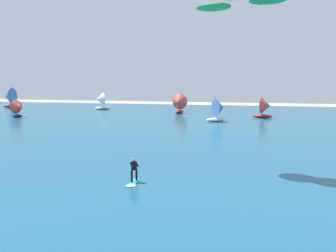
{
  "coord_description": "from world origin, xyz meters",
  "views": [
    {
      "loc": [
        4.98,
        -3.87,
        7.05
      ],
      "look_at": [
        -0.82,
        20.35,
        3.8
      ],
      "focal_mm": 37.45,
      "sensor_mm": 36.0,
      "label": 1
    }
  ],
  "objects_px": {
    "sailboat_mid_right": "(265,107)",
    "sailboat_heeled_over": "(9,98)",
    "sailboat_center_horizon": "(219,110)",
    "sailboat_far_left": "(18,108)",
    "sailboat_outermost": "(100,101)",
    "sailboat_anchored_offshore": "(179,103)",
    "kitesurfer": "(133,174)",
    "kite": "(240,0)"
  },
  "relations": [
    {
      "from": "kite",
      "to": "sailboat_mid_right",
      "type": "height_order",
      "value": "kite"
    },
    {
      "from": "kite",
      "to": "sailboat_outermost",
      "type": "xyz_separation_m",
      "value": [
        -34.24,
        50.85,
        -10.66
      ]
    },
    {
      "from": "kitesurfer",
      "to": "sailboat_anchored_offshore",
      "type": "bearing_deg",
      "value": 98.26
    },
    {
      "from": "kite",
      "to": "sailboat_anchored_offshore",
      "type": "relative_size",
      "value": 1.57
    },
    {
      "from": "sailboat_far_left",
      "to": "sailboat_anchored_offshore",
      "type": "relative_size",
      "value": 0.78
    },
    {
      "from": "sailboat_outermost",
      "to": "sailboat_anchored_offshore",
      "type": "relative_size",
      "value": 0.97
    },
    {
      "from": "kite",
      "to": "sailboat_mid_right",
      "type": "xyz_separation_m",
      "value": [
        3.52,
        40.14,
        -10.76
      ]
    },
    {
      "from": "sailboat_mid_right",
      "to": "sailboat_center_horizon",
      "type": "distance_m",
      "value": 10.87
    },
    {
      "from": "sailboat_mid_right",
      "to": "sailboat_center_horizon",
      "type": "xyz_separation_m",
      "value": [
        -7.84,
        -7.52,
        -0.01
      ]
    },
    {
      "from": "sailboat_mid_right",
      "to": "sailboat_anchored_offshore",
      "type": "bearing_deg",
      "value": 163.42
    },
    {
      "from": "kitesurfer",
      "to": "sailboat_mid_right",
      "type": "xyz_separation_m",
      "value": [
        10.14,
        45.1,
        1.4
      ]
    },
    {
      "from": "sailboat_center_horizon",
      "to": "sailboat_heeled_over",
      "type": "height_order",
      "value": "sailboat_heeled_over"
    },
    {
      "from": "sailboat_anchored_offshore",
      "to": "sailboat_center_horizon",
      "type": "bearing_deg",
      "value": -52.95
    },
    {
      "from": "sailboat_mid_right",
      "to": "sailboat_heeled_over",
      "type": "bearing_deg",
      "value": 170.78
    },
    {
      "from": "sailboat_heeled_over",
      "to": "sailboat_outermost",
      "type": "bearing_deg",
      "value": 1.33
    },
    {
      "from": "kitesurfer",
      "to": "sailboat_far_left",
      "type": "relative_size",
      "value": 0.54
    },
    {
      "from": "sailboat_center_horizon",
      "to": "sailboat_mid_right",
      "type": "bearing_deg",
      "value": 43.8
    },
    {
      "from": "sailboat_center_horizon",
      "to": "sailboat_far_left",
      "type": "xyz_separation_m",
      "value": [
        -37.71,
        -1.88,
        -0.3
      ]
    },
    {
      "from": "kitesurfer",
      "to": "sailboat_outermost",
      "type": "xyz_separation_m",
      "value": [
        -27.62,
        55.81,
        1.5
      ]
    },
    {
      "from": "kitesurfer",
      "to": "sailboat_center_horizon",
      "type": "xyz_separation_m",
      "value": [
        2.3,
        37.58,
        1.39
      ]
    },
    {
      "from": "sailboat_center_horizon",
      "to": "sailboat_heeled_over",
      "type": "xyz_separation_m",
      "value": [
        -54.65,
        17.66,
        0.62
      ]
    },
    {
      "from": "sailboat_center_horizon",
      "to": "sailboat_anchored_offshore",
      "type": "distance_m",
      "value": 15.94
    },
    {
      "from": "sailboat_mid_right",
      "to": "sailboat_center_horizon",
      "type": "relative_size",
      "value": 1.0
    },
    {
      "from": "kitesurfer",
      "to": "sailboat_anchored_offshore",
      "type": "height_order",
      "value": "sailboat_anchored_offshore"
    },
    {
      "from": "kite",
      "to": "sailboat_mid_right",
      "type": "relative_size",
      "value": 1.69
    },
    {
      "from": "sailboat_mid_right",
      "to": "sailboat_heeled_over",
      "type": "height_order",
      "value": "sailboat_heeled_over"
    },
    {
      "from": "sailboat_outermost",
      "to": "sailboat_heeled_over",
      "type": "relative_size",
      "value": 0.81
    },
    {
      "from": "sailboat_outermost",
      "to": "sailboat_anchored_offshore",
      "type": "height_order",
      "value": "sailboat_anchored_offshore"
    },
    {
      "from": "kitesurfer",
      "to": "sailboat_outermost",
      "type": "bearing_deg",
      "value": 116.33
    },
    {
      "from": "kitesurfer",
      "to": "kite",
      "type": "relative_size",
      "value": 0.27
    },
    {
      "from": "kite",
      "to": "sailboat_outermost",
      "type": "height_order",
      "value": "kite"
    },
    {
      "from": "sailboat_outermost",
      "to": "kitesurfer",
      "type": "bearing_deg",
      "value": -63.67
    },
    {
      "from": "sailboat_mid_right",
      "to": "sailboat_far_left",
      "type": "xyz_separation_m",
      "value": [
        -45.55,
        -9.41,
        -0.3
      ]
    },
    {
      "from": "sailboat_center_horizon",
      "to": "sailboat_heeled_over",
      "type": "relative_size",
      "value": 0.76
    },
    {
      "from": "sailboat_mid_right",
      "to": "sailboat_anchored_offshore",
      "type": "distance_m",
      "value": 18.21
    },
    {
      "from": "sailboat_mid_right",
      "to": "sailboat_outermost",
      "type": "relative_size",
      "value": 0.95
    },
    {
      "from": "kitesurfer",
      "to": "sailboat_mid_right",
      "type": "bearing_deg",
      "value": 77.33
    },
    {
      "from": "sailboat_heeled_over",
      "to": "sailboat_anchored_offshore",
      "type": "height_order",
      "value": "sailboat_heeled_over"
    },
    {
      "from": "kite",
      "to": "sailboat_anchored_offshore",
      "type": "bearing_deg",
      "value": 107.08
    },
    {
      "from": "kitesurfer",
      "to": "sailboat_far_left",
      "type": "xyz_separation_m",
      "value": [
        -35.41,
        35.69,
        1.09
      ]
    },
    {
      "from": "sailboat_anchored_offshore",
      "to": "kite",
      "type": "bearing_deg",
      "value": -72.92
    },
    {
      "from": "sailboat_outermost",
      "to": "sailboat_heeled_over",
      "type": "distance_m",
      "value": 24.75
    }
  ]
}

